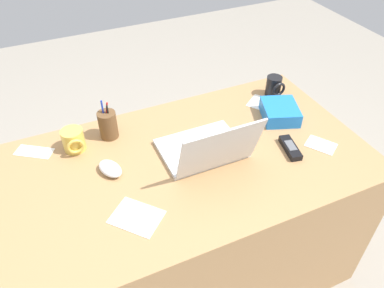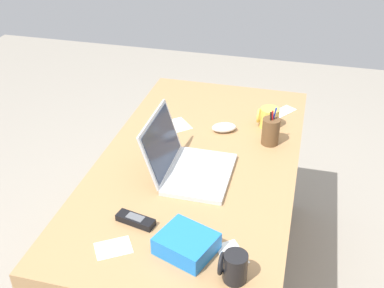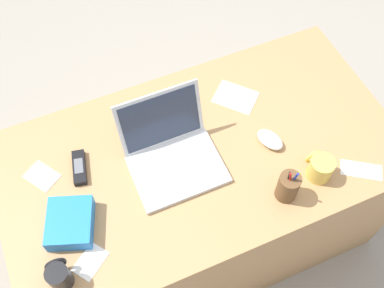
% 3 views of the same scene
% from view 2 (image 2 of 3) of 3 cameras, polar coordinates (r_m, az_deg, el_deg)
% --- Properties ---
extents(ground_plane, '(6.00, 6.00, 0.00)m').
position_cam_2_polar(ground_plane, '(2.42, 0.60, -16.40)').
color(ground_plane, gray).
extents(desk, '(1.47, 0.79, 0.73)m').
position_cam_2_polar(desk, '(2.16, 0.65, -9.95)').
color(desk, '#A87C4F').
rests_on(desk, ground).
extents(laptop, '(0.32, 0.31, 0.23)m').
position_cam_2_polar(laptop, '(1.83, -0.54, -2.37)').
color(laptop, silver).
rests_on(laptop, desk).
extents(computer_mouse, '(0.10, 0.13, 0.04)m').
position_cam_2_polar(computer_mouse, '(2.13, 3.83, 1.99)').
color(computer_mouse, white).
rests_on(computer_mouse, desk).
extents(coffee_mug_white, '(0.09, 0.10, 0.09)m').
position_cam_2_polar(coffee_mug_white, '(2.18, 9.11, 3.14)').
color(coffee_mug_white, '#E0BC4C').
rests_on(coffee_mug_white, desk).
extents(coffee_mug_tall, '(0.07, 0.08, 0.09)m').
position_cam_2_polar(coffee_mug_tall, '(1.43, 5.01, -14.39)').
color(coffee_mug_tall, black).
rests_on(coffee_mug_tall, desk).
extents(cordless_phone, '(0.07, 0.14, 0.03)m').
position_cam_2_polar(cordless_phone, '(1.64, -6.75, -8.98)').
color(cordless_phone, black).
rests_on(cordless_phone, desk).
extents(pen_holder, '(0.07, 0.07, 0.17)m').
position_cam_2_polar(pen_holder, '(2.04, 9.36, 1.52)').
color(pen_holder, brown).
rests_on(pen_holder, desk).
extents(snack_bag, '(0.20, 0.21, 0.06)m').
position_cam_2_polar(snack_bag, '(1.52, -0.66, -11.79)').
color(snack_bag, blue).
rests_on(snack_bag, desk).
extents(paper_note_near_laptop, '(0.13, 0.14, 0.00)m').
position_cam_2_polar(paper_note_near_laptop, '(1.56, -9.36, -12.14)').
color(paper_note_near_laptop, white).
rests_on(paper_note_near_laptop, desk).
extents(paper_note_left, '(0.13, 0.12, 0.00)m').
position_cam_2_polar(paper_note_left, '(1.53, 4.72, -12.91)').
color(paper_note_left, white).
rests_on(paper_note_left, desk).
extents(paper_note_right, '(0.20, 0.20, 0.00)m').
position_cam_2_polar(paper_note_right, '(2.17, -2.49, 2.07)').
color(paper_note_right, white).
rests_on(paper_note_right, desk).
extents(paper_note_front, '(0.16, 0.13, 0.00)m').
position_cam_2_polar(paper_note_front, '(2.33, 10.68, 3.77)').
color(paper_note_front, white).
rests_on(paper_note_front, desk).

